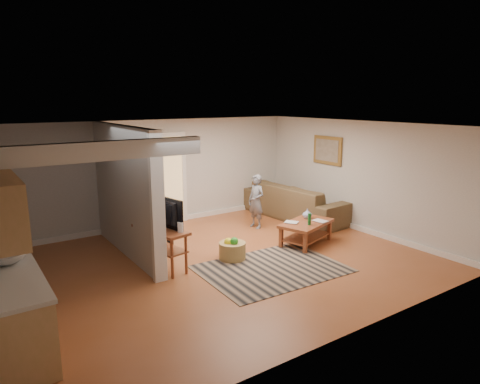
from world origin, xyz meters
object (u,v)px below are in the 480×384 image
Objects in this scene: child at (256,227)px; coffee_table at (306,226)px; tv_console at (161,232)px; sofa at (296,217)px; speaker_left at (170,230)px; toy_basket at (232,250)px; speaker_right at (125,222)px; toddler at (152,245)px.

coffee_table is at bearing 0.94° from child.
coffee_table is 3.09m from tv_console.
sofa is at bearing 4.41° from tv_console.
speaker_left is at bearing 93.79° from sofa.
tv_console reaches higher than coffee_table.
coffee_table reaches higher than child.
child reaches higher than toy_basket.
tv_console is at bearing 101.75° from sofa.
child reaches higher than sofa.
coffee_table is at bearing -3.11° from toy_basket.
tv_console is 1.40m from toy_basket.
toy_basket is (-1.78, 0.10, -0.18)m from coffee_table.
speaker_right reaches higher than toy_basket.
sofa is 3.38× the size of toddler.
sofa is at bearing 27.37° from toy_basket.
sofa is 2.34× the size of tv_console.
toddler is at bearing 84.63° from sofa.
sofa is at bearing 179.50° from toddler.
sofa is 3.83m from speaker_left.
speaker_right is 3.02m from child.
tv_console is at bearing -76.48° from child.
speaker_left is 1.16m from speaker_right.
tv_console is at bearing -77.14° from speaker_right.
speaker_left reaches higher than toy_basket.
toy_basket is 0.40× the size of child.
toddler is (-2.51, 0.24, 0.00)m from child.
child is (1.58, 1.39, -0.19)m from toy_basket.
toy_basket is at bearing 120.52° from toddler.
toy_basket is (0.80, -1.02, -0.27)m from speaker_left.
child is (2.91, -0.66, -0.46)m from speaker_right.
coffee_table is at bearing -37.59° from speaker_left.
toy_basket is (1.33, -2.05, -0.27)m from speaker_right.
tv_console is 0.99× the size of child.
speaker_right reaches higher than coffee_table.
toy_basket is at bearing -66.22° from speaker_left.
child is (2.84, 1.05, -0.68)m from tv_console.
tv_console reaches higher than toddler.
sofa is 3.18× the size of speaker_right.
toy_basket is 2.11m from child.
child reaches higher than toddler.
coffee_table is 1.47× the size of speaker_right.
speaker_right is 1.82× the size of toy_basket.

